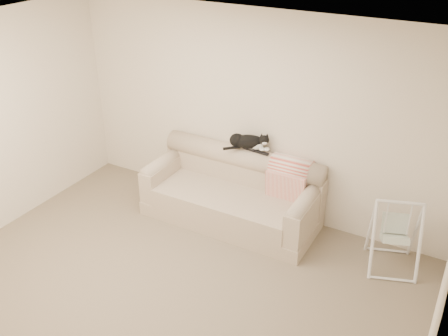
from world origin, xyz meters
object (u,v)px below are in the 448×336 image
at_px(sofa, 233,194).
at_px(remote_b, 262,153).
at_px(baby_swing, 395,234).
at_px(remote_a, 250,149).
at_px(tuxedo_cat, 248,142).

xyz_separation_m(sofa, remote_b, (0.28, 0.21, 0.56)).
bearing_deg(baby_swing, remote_a, 172.75).
xyz_separation_m(remote_b, tuxedo_cat, (-0.21, 0.02, 0.10)).
xyz_separation_m(remote_a, remote_b, (0.18, -0.02, -0.00)).
distance_m(remote_a, tuxedo_cat, 0.10).
distance_m(tuxedo_cat, baby_swing, 2.02).
height_order(sofa, tuxedo_cat, tuxedo_cat).
xyz_separation_m(remote_a, baby_swing, (1.90, -0.24, -0.48)).
xyz_separation_m(sofa, tuxedo_cat, (0.08, 0.23, 0.65)).
distance_m(sofa, remote_a, 0.61).
relative_size(sofa, tuxedo_cat, 4.05).
bearing_deg(remote_a, baby_swing, -7.25).
bearing_deg(sofa, remote_a, 66.81).
bearing_deg(baby_swing, sofa, 179.76).
height_order(remote_a, baby_swing, remote_a).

